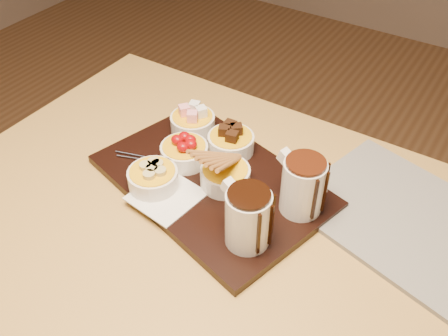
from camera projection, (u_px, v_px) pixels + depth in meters
The scene contains 12 objects.
dining_table at pixel (232, 257), 1.01m from camera, with size 1.20×0.80×0.75m.
serving_board at pixel (212, 181), 1.02m from camera, with size 0.46×0.30×0.02m, color black.
napkin at pixel (166, 196), 0.97m from camera, with size 0.12×0.12×0.00m, color white.
bowl_marshmallows at pixel (193, 123), 1.12m from camera, with size 0.10×0.10×0.04m, color white.
bowl_cake at pixel (231, 143), 1.07m from camera, with size 0.10×0.10×0.04m, color white.
bowl_strawberries at pixel (184, 153), 1.04m from camera, with size 0.10×0.10×0.04m, color white.
bowl_biscotti at pixel (225, 176), 0.99m from camera, with size 0.10×0.10×0.04m, color white.
bowl_bananas at pixel (153, 179), 0.98m from camera, with size 0.10×0.10×0.04m, color white.
pitcher_dark_chocolate at pixel (248, 219), 0.85m from camera, with size 0.08×0.08×0.11m, color silver.
pitcher_milk_chocolate at pixel (303, 187), 0.91m from camera, with size 0.08×0.08×0.11m, color silver.
fondue_skewers at pixel (173, 162), 1.04m from camera, with size 0.26×0.03×0.01m, color silver, non-canonical shape.
newspaper at pixel (403, 217), 0.95m from camera, with size 0.36×0.29×0.01m, color beige.
Camera 1 is at (0.33, -0.54, 1.45)m, focal length 40.00 mm.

